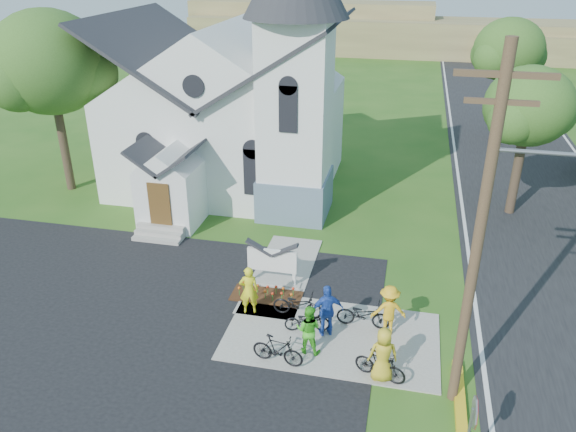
% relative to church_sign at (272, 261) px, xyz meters
% --- Properties ---
extents(ground, '(120.00, 120.00, 0.00)m').
position_rel_church_sign_xyz_m(ground, '(1.20, -3.20, -1.03)').
color(ground, '#2A5919').
rests_on(ground, ground).
extents(parking_lot, '(20.00, 16.00, 0.02)m').
position_rel_church_sign_xyz_m(parking_lot, '(-5.80, -5.20, -1.02)').
color(parking_lot, black).
rests_on(parking_lot, ground).
extents(road, '(8.00, 90.00, 0.02)m').
position_rel_church_sign_xyz_m(road, '(11.20, 11.80, -1.02)').
color(road, black).
rests_on(road, ground).
extents(sidewalk, '(7.00, 4.00, 0.05)m').
position_rel_church_sign_xyz_m(sidewalk, '(2.70, -2.70, -1.00)').
color(sidewalk, gray).
rests_on(sidewalk, ground).
extents(church, '(12.35, 12.00, 13.00)m').
position_rel_church_sign_xyz_m(church, '(-4.28, 9.28, 4.22)').
color(church, white).
rests_on(church, ground).
extents(church_sign, '(2.20, 0.40, 1.70)m').
position_rel_church_sign_xyz_m(church_sign, '(0.00, 0.00, 0.00)').
color(church_sign, gray).
rests_on(church_sign, ground).
extents(flower_bed, '(2.60, 1.10, 0.07)m').
position_rel_church_sign_xyz_m(flower_bed, '(0.00, -0.90, -0.99)').
color(flower_bed, '#361B0E').
rests_on(flower_bed, ground).
extents(utility_pole, '(3.45, 0.28, 10.00)m').
position_rel_church_sign_xyz_m(utility_pole, '(6.56, -4.70, 4.38)').
color(utility_pole, '#463023').
rests_on(utility_pole, ground).
extents(stop_sign, '(0.11, 0.76, 2.48)m').
position_rel_church_sign_xyz_m(stop_sign, '(6.63, -7.40, 0.75)').
color(stop_sign, gray).
rests_on(stop_sign, ground).
extents(tree_lot_corner, '(5.60, 5.60, 9.15)m').
position_rel_church_sign_xyz_m(tree_lot_corner, '(-12.80, 6.80, 5.58)').
color(tree_lot_corner, '#33231C').
rests_on(tree_lot_corner, ground).
extents(tree_road_near, '(4.00, 4.00, 7.05)m').
position_rel_church_sign_xyz_m(tree_road_near, '(9.70, 8.80, 4.18)').
color(tree_road_near, '#33231C').
rests_on(tree_road_near, ground).
extents(tree_road_mid, '(4.40, 4.40, 7.80)m').
position_rel_church_sign_xyz_m(tree_road_mid, '(10.20, 20.80, 4.75)').
color(tree_road_mid, '#33231C').
rests_on(tree_road_mid, ground).
extents(distant_hills, '(61.00, 10.00, 5.60)m').
position_rel_church_sign_xyz_m(distant_hills, '(4.56, 53.13, 1.15)').
color(distant_hills, olive).
rests_on(distant_hills, ground).
extents(cyclist_0, '(0.76, 0.60, 1.82)m').
position_rel_church_sign_xyz_m(cyclist_0, '(-0.33, -2.00, -0.07)').
color(cyclist_0, yellow).
rests_on(cyclist_0, sidewalk).
extents(bike_0, '(1.60, 0.86, 0.80)m').
position_rel_church_sign_xyz_m(bike_0, '(1.85, -2.60, -0.58)').
color(bike_0, black).
rests_on(bike_0, sidewalk).
extents(cyclist_1, '(0.85, 0.67, 1.68)m').
position_rel_church_sign_xyz_m(cyclist_1, '(2.08, -3.64, -0.13)').
color(cyclist_1, green).
rests_on(cyclist_1, sidewalk).
extents(bike_1, '(1.70, 0.69, 1.00)m').
position_rel_church_sign_xyz_m(bike_1, '(1.27, -4.40, -0.48)').
color(bike_1, black).
rests_on(bike_1, sidewalk).
extents(cyclist_2, '(1.19, 0.86, 1.87)m').
position_rel_church_sign_xyz_m(cyclist_2, '(2.52, -2.65, -0.04)').
color(cyclist_2, '#2348AF').
rests_on(cyclist_2, sidewalk).
extents(bike_2, '(1.80, 0.69, 0.93)m').
position_rel_church_sign_xyz_m(bike_2, '(1.37, -1.84, -0.51)').
color(bike_2, black).
rests_on(bike_2, sidewalk).
extents(cyclist_3, '(1.28, 0.91, 1.80)m').
position_rel_church_sign_xyz_m(cyclist_3, '(4.48, -2.14, -0.08)').
color(cyclist_3, gold).
rests_on(cyclist_3, sidewalk).
extents(bike_3, '(1.66, 0.92, 0.96)m').
position_rel_church_sign_xyz_m(bike_3, '(4.39, -4.40, -0.50)').
color(bike_3, black).
rests_on(bike_3, sidewalk).
extents(cyclist_4, '(0.96, 0.73, 1.78)m').
position_rel_church_sign_xyz_m(cyclist_4, '(4.45, -4.40, -0.09)').
color(cyclist_4, gold).
rests_on(cyclist_4, sidewalk).
extents(bike_4, '(1.82, 0.64, 0.95)m').
position_rel_church_sign_xyz_m(bike_4, '(3.65, -1.95, -0.50)').
color(bike_4, black).
rests_on(bike_4, sidewalk).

